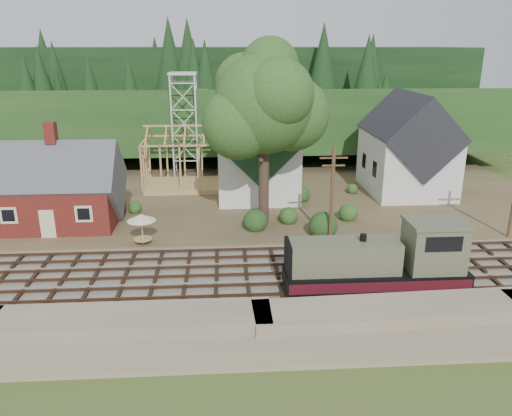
{
  "coord_description": "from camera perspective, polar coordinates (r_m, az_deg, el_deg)",
  "views": [
    {
      "loc": [
        -1.43,
        -31.94,
        15.53
      ],
      "look_at": [
        1.05,
        6.0,
        3.0
      ],
      "focal_mm": 35.0,
      "sensor_mm": 36.0,
      "label": 1
    }
  ],
  "objects": [
    {
      "name": "village_flat",
      "position": [
        52.27,
        -2.01,
        1.12
      ],
      "size": [
        64.0,
        26.0,
        0.3
      ],
      "primitive_type": "cube",
      "color": "brown",
      "rests_on": "ground"
    },
    {
      "name": "depot",
      "position": [
        46.98,
        -21.67,
        1.73
      ],
      "size": [
        10.8,
        7.41,
        9.0
      ],
      "color": "#551613",
      "rests_on": "village_flat"
    },
    {
      "name": "car_blue",
      "position": [
        46.47,
        -16.78,
        -0.88
      ],
      "size": [
        1.98,
        3.85,
        1.25
      ],
      "primitive_type": "imported",
      "rotation": [
        0.0,
        0.0,
        0.14
      ],
      "color": "#5A83C2",
      "rests_on": "village_flat"
    },
    {
      "name": "railroad_bed",
      "position": [
        35.5,
        -1.07,
        -7.56
      ],
      "size": [
        64.0,
        11.0,
        0.16
      ],
      "primitive_type": "cube",
      "color": "#726B5B",
      "rests_on": "ground"
    },
    {
      "name": "locomotive",
      "position": [
        33.48,
        14.32,
        -6.04
      ],
      "size": [
        11.71,
        2.93,
        4.69
      ],
      "color": "black",
      "rests_on": "railroad_bed"
    },
    {
      "name": "church",
      "position": [
        52.75,
        0.06,
        6.93
      ],
      "size": [
        8.4,
        15.17,
        13.0
      ],
      "color": "silver",
      "rests_on": "village_flat"
    },
    {
      "name": "car_red",
      "position": [
        57.2,
        18.72,
        2.43
      ],
      "size": [
        4.51,
        2.62,
        1.18
      ],
      "primitive_type": "imported",
      "rotation": [
        0.0,
        0.0,
        1.41
      ],
      "color": "#AA160D",
      "rests_on": "village_flat"
    },
    {
      "name": "car_green",
      "position": [
        47.84,
        -25.14,
        -1.32
      ],
      "size": [
        4.04,
        2.82,
        1.26
      ],
      "primitive_type": "imported",
      "rotation": [
        0.0,
        0.0,
        1.14
      ],
      "color": "#7CA975",
      "rests_on": "village_flat"
    },
    {
      "name": "ridge",
      "position": [
        91.28,
        -2.82,
        8.42
      ],
      "size": [
        80.0,
        20.0,
        12.0
      ],
      "primitive_type": "cube",
      "color": "black",
      "rests_on": "ground"
    },
    {
      "name": "lattice_tower",
      "position": [
        60.36,
        -8.28,
        12.83
      ],
      "size": [
        3.2,
        3.2,
        12.12
      ],
      "color": "silver",
      "rests_on": "village_flat"
    },
    {
      "name": "patio_set",
      "position": [
        40.24,
        -12.96,
        -1.23
      ],
      "size": [
        2.26,
        2.26,
        2.51
      ],
      "color": "silver",
      "rests_on": "village_flat"
    },
    {
      "name": "hillside",
      "position": [
        75.56,
        -2.59,
        6.36
      ],
      "size": [
        70.0,
        28.96,
        12.74
      ],
      "primitive_type": "cube",
      "rotation": [
        -0.17,
        0.0,
        0.0
      ],
      "color": "#1E3F19",
      "rests_on": "ground"
    },
    {
      "name": "ground",
      "position": [
        35.54,
        -1.07,
        -7.67
      ],
      "size": [
        140.0,
        140.0,
        0.0
      ],
      "primitive_type": "plane",
      "color": "#384C1E",
      "rests_on": "ground"
    },
    {
      "name": "big_tree",
      "position": [
        42.51,
        1.17,
        11.06
      ],
      "size": [
        10.9,
        8.4,
        14.7
      ],
      "color": "#38281E",
      "rests_on": "village_flat"
    },
    {
      "name": "telegraph_pole_near",
      "position": [
        39.72,
        8.68,
        1.52
      ],
      "size": [
        2.2,
        0.28,
        8.0
      ],
      "color": "#4C331E",
      "rests_on": "ground"
    },
    {
      "name": "farmhouse",
      "position": [
        55.55,
        16.92,
        6.38
      ],
      "size": [
        8.4,
        10.8,
        10.6
      ],
      "color": "silver",
      "rests_on": "village_flat"
    },
    {
      "name": "timber_frame",
      "position": [
        55.5,
        -8.41,
        5.28
      ],
      "size": [
        8.2,
        6.2,
        6.99
      ],
      "color": "tan",
      "rests_on": "village_flat"
    },
    {
      "name": "embankment",
      "position": [
        28.15,
        -0.21,
        -15.24
      ],
      "size": [
        64.0,
        5.0,
        1.6
      ],
      "primitive_type": "cube",
      "color": "#7F7259",
      "rests_on": "ground"
    }
  ]
}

